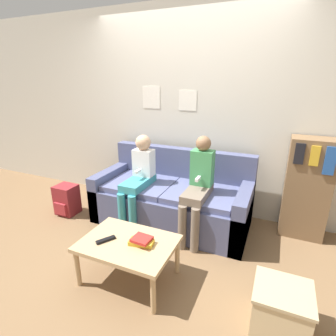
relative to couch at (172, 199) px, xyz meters
The scene contains 11 objects.
ground_plane 0.62m from the couch, 90.00° to the right, with size 10.00×10.00×0.00m, color brown.
wall_back 1.13m from the couch, 90.01° to the left, with size 8.00×0.06×2.60m.
couch is the anchor object (origin of this frame).
coffee_table 1.10m from the couch, 87.91° to the right, with size 0.81×0.57×0.39m.
person_left 0.52m from the couch, 150.12° to the right, with size 0.24×0.58×1.09m.
person_right 0.55m from the couch, 27.45° to the right, with size 0.24×0.58×1.14m.
tv_remote 1.18m from the couch, 96.88° to the right, with size 0.12×0.17×0.02m.
book_stack 1.11m from the couch, 81.23° to the right, with size 0.22×0.15×0.06m.
bookshelf 1.53m from the couch, 12.17° to the left, with size 0.46×0.31×1.14m.
storage_box 1.70m from the couch, 40.34° to the right, with size 0.39×0.37×0.34m.
backpack 1.42m from the couch, 164.23° to the right, with size 0.27×0.26×0.39m.
Camera 1 is at (1.13, -2.19, 1.72)m, focal length 28.00 mm.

